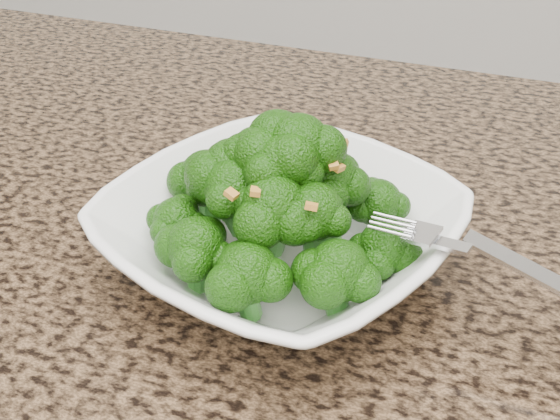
% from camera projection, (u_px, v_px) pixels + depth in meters
% --- Properties ---
extents(granite_counter, '(1.64, 1.04, 0.03)m').
position_uv_depth(granite_counter, '(151.00, 369.00, 0.45)').
color(granite_counter, brown).
rests_on(granite_counter, cabinet).
extents(bowl, '(0.30, 0.30, 0.06)m').
position_uv_depth(bowl, '(280.00, 235.00, 0.49)').
color(bowl, white).
rests_on(bowl, granite_counter).
extents(broccoli_pile, '(0.21, 0.21, 0.08)m').
position_uv_depth(broccoli_pile, '(280.00, 151.00, 0.46)').
color(broccoli_pile, '#194E08').
rests_on(broccoli_pile, bowl).
extents(garlic_topping, '(0.12, 0.12, 0.01)m').
position_uv_depth(garlic_topping, '(280.00, 92.00, 0.43)').
color(garlic_topping, gold).
rests_on(garlic_topping, broccoli_pile).
extents(fork, '(0.19, 0.07, 0.01)m').
position_uv_depth(fork, '(458.00, 247.00, 0.42)').
color(fork, silver).
rests_on(fork, bowl).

